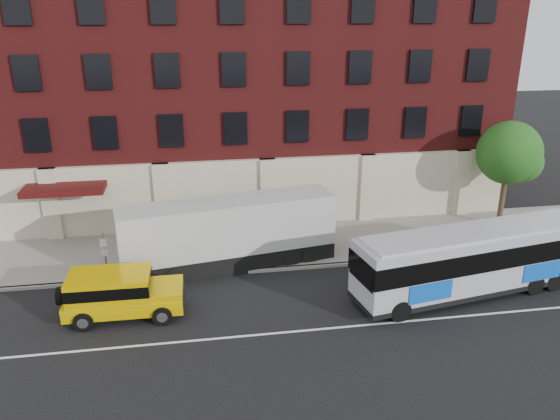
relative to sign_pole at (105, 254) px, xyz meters
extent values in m
plane|color=black|center=(8.50, -6.15, -1.45)|extent=(120.00, 120.00, 0.00)
cube|color=gray|center=(8.50, 2.85, -1.38)|extent=(60.00, 6.00, 0.15)
cube|color=gray|center=(8.50, -0.15, -1.38)|extent=(60.00, 0.25, 0.15)
cube|color=silver|center=(8.50, -5.65, -1.45)|extent=(60.00, 0.12, 0.01)
cube|color=#5D1616|center=(8.50, 10.85, 6.20)|extent=(30.00, 10.00, 15.00)
cube|color=#BBB194|center=(8.50, 5.70, 0.70)|extent=(30.00, 0.35, 4.00)
cube|color=#400B0B|center=(-2.50, 4.85, 1.80)|extent=(4.20, 2.20, 0.30)
cube|color=#BBB194|center=(-3.50, 5.60, 0.70)|extent=(0.90, 0.55, 4.00)
cube|color=#BBB194|center=(2.50, 5.60, 0.70)|extent=(0.90, 0.55, 4.00)
cube|color=#BBB194|center=(8.50, 5.60, 0.70)|extent=(0.90, 0.55, 4.00)
cube|color=#BBB194|center=(14.50, 5.60, 0.70)|extent=(0.90, 0.55, 4.00)
cube|color=#BBB194|center=(20.50, 5.60, 0.70)|extent=(0.90, 0.55, 4.00)
cube|color=black|center=(-3.75, 5.77, 4.50)|extent=(1.30, 0.20, 1.80)
cube|color=black|center=(-0.25, 5.77, 4.50)|extent=(1.30, 0.20, 1.80)
cube|color=black|center=(3.25, 5.77, 4.50)|extent=(1.30, 0.20, 1.80)
cube|color=black|center=(6.75, 5.77, 4.50)|extent=(1.30, 0.20, 1.80)
cube|color=black|center=(10.25, 5.77, 4.50)|extent=(1.30, 0.20, 1.80)
cube|color=black|center=(13.75, 5.77, 4.50)|extent=(1.30, 0.20, 1.80)
cube|color=black|center=(17.25, 5.77, 4.50)|extent=(1.30, 0.20, 1.80)
cube|color=black|center=(20.75, 5.77, 4.50)|extent=(1.30, 0.20, 1.80)
cube|color=black|center=(-3.75, 5.77, 7.70)|extent=(1.30, 0.20, 1.80)
cube|color=black|center=(-0.25, 5.77, 7.70)|extent=(1.30, 0.20, 1.80)
cube|color=black|center=(3.25, 5.77, 7.70)|extent=(1.30, 0.20, 1.80)
cube|color=black|center=(6.75, 5.77, 7.70)|extent=(1.30, 0.20, 1.80)
cube|color=black|center=(10.25, 5.77, 7.70)|extent=(1.30, 0.20, 1.80)
cube|color=black|center=(13.75, 5.77, 7.70)|extent=(1.30, 0.20, 1.80)
cube|color=black|center=(17.25, 5.77, 7.70)|extent=(1.30, 0.20, 1.80)
cube|color=black|center=(20.75, 5.77, 7.70)|extent=(1.30, 0.20, 1.80)
cube|color=black|center=(-3.75, 5.77, 10.90)|extent=(1.30, 0.20, 1.80)
cube|color=black|center=(-0.25, 5.77, 10.90)|extent=(1.30, 0.20, 1.80)
cube|color=black|center=(3.25, 5.77, 10.90)|extent=(1.30, 0.20, 1.80)
cube|color=black|center=(6.75, 5.77, 10.90)|extent=(1.30, 0.20, 1.80)
cube|color=black|center=(10.25, 5.77, 10.90)|extent=(1.30, 0.20, 1.80)
cube|color=black|center=(13.75, 5.77, 10.90)|extent=(1.30, 0.20, 1.80)
cube|color=black|center=(17.25, 5.77, 10.90)|extent=(1.30, 0.20, 1.80)
cube|color=black|center=(20.75, 5.77, 10.90)|extent=(1.30, 0.20, 1.80)
cube|color=black|center=(-2.00, 5.63, 0.30)|extent=(2.60, 0.15, 2.80)
cube|color=black|center=(4.00, 5.63, 0.30)|extent=(2.60, 0.15, 2.80)
cube|color=black|center=(10.00, 5.63, 0.30)|extent=(2.60, 0.15, 2.80)
cube|color=black|center=(16.00, 5.63, 0.30)|extent=(2.60, 0.15, 2.80)
cylinder|color=gray|center=(0.00, 0.05, -0.20)|extent=(0.07, 0.07, 2.50)
cube|color=silver|center=(0.00, -0.10, 0.60)|extent=(0.30, 0.03, 0.40)
cube|color=silver|center=(0.00, -0.10, 0.10)|extent=(0.30, 0.03, 0.35)
cylinder|color=#38271C|center=(22.00, 3.35, 0.20)|extent=(0.32, 0.32, 3.00)
sphere|color=#1B4814|center=(22.00, 3.35, 3.10)|extent=(3.60, 3.60, 3.60)
sphere|color=#1B4814|center=(22.70, 2.95, 2.60)|extent=(2.20, 2.20, 2.20)
sphere|color=#1B4814|center=(21.40, 3.75, 2.70)|extent=(2.00, 2.00, 2.00)
cube|color=#AEAEB9|center=(16.56, -3.74, 0.22)|extent=(11.51, 4.26, 2.68)
cube|color=black|center=(16.56, -3.74, -1.03)|extent=(11.57, 4.31, 0.23)
cube|color=#AEAEB9|center=(16.56, -3.74, 1.60)|extent=(10.91, 3.88, 0.11)
cube|color=black|center=(16.56, -3.74, 0.66)|extent=(11.60, 4.34, 0.94)
cube|color=blue|center=(13.80, -5.45, -0.28)|extent=(2.04, 0.39, 0.85)
cube|color=blue|center=(19.13, -2.07, -0.28)|extent=(2.04, 0.39, 0.85)
cylinder|color=black|center=(12.48, -5.54, -0.98)|extent=(0.97, 0.44, 0.94)
cylinder|color=black|center=(12.12, -3.44, -0.98)|extent=(0.97, 0.44, 0.94)
cylinder|color=black|center=(19.33, -4.34, -0.98)|extent=(0.97, 0.44, 0.94)
cylinder|color=black|center=(18.96, -2.25, -0.98)|extent=(0.97, 0.44, 0.94)
cylinder|color=black|center=(20.44, -4.14, -0.98)|extent=(0.97, 0.44, 0.94)
cylinder|color=black|center=(20.07, -2.05, -0.98)|extent=(0.97, 0.44, 0.94)
cube|color=#DCAD00|center=(1.17, -3.23, -0.79)|extent=(4.88, 2.09, 0.61)
cube|color=#DCAD00|center=(0.61, -3.22, 0.01)|extent=(3.36, 2.03, 1.01)
cube|color=black|center=(0.61, -3.22, 0.06)|extent=(3.40, 2.07, 0.50)
cube|color=#DCAD00|center=(2.84, -3.25, -0.34)|extent=(1.54, 1.94, 0.30)
cube|color=black|center=(3.61, -3.26, -0.74)|extent=(0.08, 1.62, 0.56)
cylinder|color=black|center=(-1.41, -3.19, -0.34)|extent=(0.23, 0.77, 0.77)
cylinder|color=black|center=(2.72, -4.24, -1.05)|extent=(0.81, 0.29, 0.81)
cylinder|color=silver|center=(2.72, -4.24, -1.05)|extent=(0.45, 0.31, 0.44)
cylinder|color=black|center=(2.75, -2.26, -1.05)|extent=(0.81, 0.29, 0.81)
cylinder|color=silver|center=(2.75, -2.26, -1.05)|extent=(0.45, 0.31, 0.44)
cylinder|color=black|center=(-0.41, -4.19, -1.05)|extent=(0.81, 0.29, 0.81)
cylinder|color=silver|center=(-0.41, -4.19, -1.05)|extent=(0.45, 0.31, 0.44)
cylinder|color=black|center=(-0.38, -2.21, -1.05)|extent=(0.81, 0.29, 0.81)
cylinder|color=silver|center=(-0.38, -2.21, -1.05)|extent=(0.45, 0.31, 0.44)
cube|color=black|center=(5.85, 0.65, -0.97)|extent=(10.78, 3.92, 0.97)
cube|color=beige|center=(5.85, 0.65, 0.80)|extent=(10.79, 3.95, 2.56)
cylinder|color=black|center=(2.12, -1.03, -1.01)|extent=(0.91, 0.40, 0.88)
cylinder|color=black|center=(1.77, 0.96, -1.01)|extent=(0.91, 0.40, 0.88)
cylinder|color=black|center=(3.16, -0.85, -1.01)|extent=(0.91, 0.40, 0.88)
cylinder|color=black|center=(2.81, 1.15, -1.01)|extent=(0.91, 0.40, 0.88)
cylinder|color=black|center=(8.89, 0.16, -1.01)|extent=(0.91, 0.40, 0.88)
cylinder|color=black|center=(8.54, 2.16, -1.01)|extent=(0.91, 0.40, 0.88)
cylinder|color=black|center=(9.93, 0.34, -1.01)|extent=(0.91, 0.40, 0.88)
cylinder|color=black|center=(9.58, 2.34, -1.01)|extent=(0.91, 0.40, 0.88)
camera|label=1|loc=(4.38, -24.35, 10.95)|focal=35.21mm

